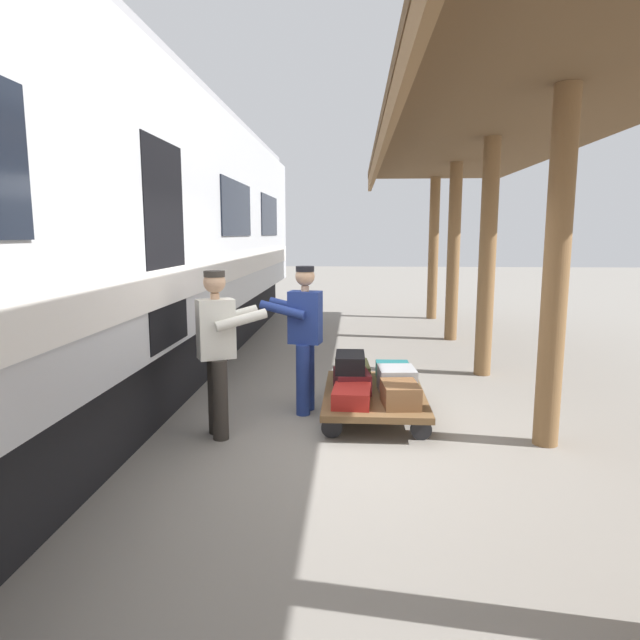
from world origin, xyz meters
name	(u,v)px	position (x,y,z in m)	size (l,w,h in m)	color
ground_plane	(341,439)	(0.00, 0.00, 0.00)	(60.00, 60.00, 0.00)	gray
platform_canopy	(560,102)	(-1.96, 0.00, 3.24)	(3.20, 17.29, 3.56)	brown
train_car	(18,234)	(3.23, 0.00, 2.06)	(3.02, 18.96, 4.00)	#B7BABF
luggage_cart	(374,395)	(-0.35, -0.77, 0.24)	(1.13, 1.83, 0.29)	brown
suitcase_maroon_trunk	(352,381)	(-0.10, -0.77, 0.40)	(0.38, 0.51, 0.23)	maroon
suitcase_gray_aluminum	(397,380)	(-0.61, -0.77, 0.42)	(0.40, 0.44, 0.28)	#9EA0A5
suitcase_olive_duffel	(352,371)	(-0.10, -1.27, 0.39)	(0.41, 0.58, 0.21)	brown
suitcase_brown_leather	(400,394)	(-0.61, -0.27, 0.40)	(0.36, 0.51, 0.23)	brown
suitcase_teal_softside	(394,372)	(-0.61, -1.27, 0.38)	(0.40, 0.60, 0.19)	#1E666B
suitcase_red_plastic	(352,396)	(-0.10, -0.27, 0.37)	(0.39, 0.54, 0.18)	#AD231E
suitcase_black_hardshell	(350,362)	(-0.08, -0.80, 0.61)	(0.33, 0.54, 0.20)	black
porter_in_overalls	(304,334)	(0.46, -0.85, 0.93)	(0.71, 0.51, 1.70)	navy
porter_by_door	(218,348)	(1.25, -0.03, 0.93)	(0.74, 0.61, 1.70)	#332D28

